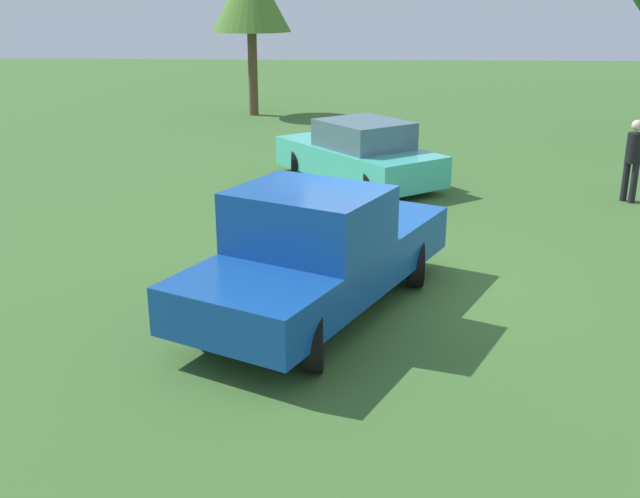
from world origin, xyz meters
TOP-DOWN VIEW (x-y plane):
  - ground_plane at (0.00, 0.00)m, footprint 80.00×80.00m
  - pickup_truck at (-1.07, 0.98)m, footprint 5.07×3.80m
  - sedan_near at (6.41, 0.34)m, footprint 4.49×4.01m
  - person_bystander at (5.00, -5.30)m, footprint 0.45×0.45m

SIDE VIEW (x-z plane):
  - ground_plane at x=0.00m, z-range 0.00..0.00m
  - sedan_near at x=6.41m, z-range -0.06..1.39m
  - pickup_truck at x=-1.07m, z-range 0.02..1.81m
  - person_bystander at x=5.00m, z-range 0.11..1.84m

